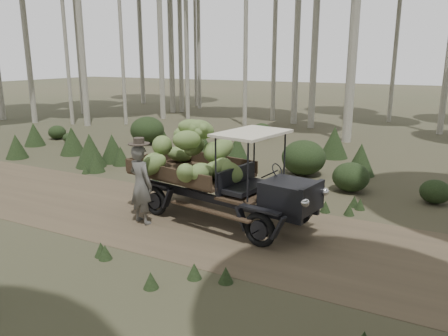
{
  "coord_description": "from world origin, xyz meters",
  "views": [
    {
      "loc": [
        6.01,
        -8.36,
        3.84
      ],
      "look_at": [
        1.38,
        0.51,
        1.3
      ],
      "focal_mm": 35.0,
      "sensor_mm": 36.0,
      "label": 1
    }
  ],
  "objects": [
    {
      "name": "farmer",
      "position": [
        -0.26,
        -0.57,
        0.98
      ],
      "size": [
        0.78,
        0.61,
        2.06
      ],
      "rotation": [
        0.0,
        0.0,
        2.91
      ],
      "color": "#54524D",
      "rests_on": "ground"
    },
    {
      "name": "ground",
      "position": [
        0.0,
        0.0,
        0.0
      ],
      "size": [
        120.0,
        120.0,
        0.0
      ],
      "primitive_type": "plane",
      "color": "#473D2B",
      "rests_on": "ground"
    },
    {
      "name": "banana_truck",
      "position": [
        0.93,
        0.56,
        1.4
      ],
      "size": [
        5.1,
        2.67,
        2.46
      ],
      "rotation": [
        0.0,
        0.0,
        -0.18
      ],
      "color": "black",
      "rests_on": "ground"
    },
    {
      "name": "dirt_track",
      "position": [
        0.0,
        0.0,
        0.0
      ],
      "size": [
        70.0,
        4.0,
        0.01
      ],
      "primitive_type": "cube",
      "color": "brown",
      "rests_on": "ground"
    },
    {
      "name": "undergrowth",
      "position": [
        0.18,
        1.12,
        0.54
      ],
      "size": [
        23.56,
        23.32,
        1.33
      ],
      "color": "#233319",
      "rests_on": "ground"
    }
  ]
}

